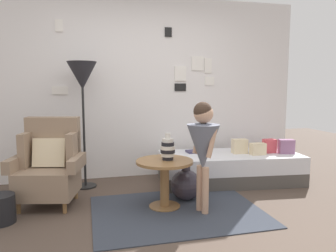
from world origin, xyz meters
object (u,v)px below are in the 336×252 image
object	(u,v)px
person_child	(203,142)
book_on_daybed	(195,151)
armchair	(50,165)
floor_lamp	(82,81)
daybed	(230,168)
demijohn_near	(186,184)
side_table	(165,173)
magazine_basket	(0,209)
vase_striped	(168,149)

from	to	relation	value
person_child	book_on_daybed	bearing A→B (deg)	75.18
armchair	floor_lamp	xyz separation A→B (m)	(0.38, 0.53, 0.96)
floor_lamp	book_on_daybed	bearing A→B (deg)	-2.73
daybed	book_on_daybed	bearing A→B (deg)	156.43
book_on_daybed	demijohn_near	distance (m)	0.84
floor_lamp	side_table	bearing A→B (deg)	-48.97
demijohn_near	magazine_basket	bearing A→B (deg)	-174.66
magazine_basket	armchair	bearing A→B (deg)	46.56
floor_lamp	demijohn_near	xyz separation A→B (m)	(1.14, -0.79, -1.21)
armchair	person_child	size ratio (longest dim) A/B	0.83
side_table	person_child	distance (m)	0.56
vase_striped	floor_lamp	size ratio (longest dim) A/B	0.18
floor_lamp	demijohn_near	bearing A→B (deg)	-34.84
daybed	magazine_basket	xyz separation A→B (m)	(-2.75, -0.71, -0.06)
daybed	book_on_daybed	xyz separation A→B (m)	(-0.45, 0.20, 0.22)
vase_striped	floor_lamp	world-z (taller)	floor_lamp
person_child	side_table	bearing A→B (deg)	145.18
armchair	side_table	distance (m)	1.30
side_table	armchair	bearing A→B (deg)	160.24
side_table	book_on_daybed	bearing A→B (deg)	54.03
floor_lamp	demijohn_near	size ratio (longest dim) A/B	3.70
armchair	daybed	xyz separation A→B (m)	(2.32, 0.26, -0.24)
vase_striped	floor_lamp	bearing A→B (deg)	132.71
vase_striped	person_child	size ratio (longest dim) A/B	0.25
person_child	magazine_basket	world-z (taller)	person_child
armchair	demijohn_near	world-z (taller)	armchair
demijohn_near	vase_striped	bearing A→B (deg)	-148.15
demijohn_near	magazine_basket	world-z (taller)	demijohn_near
armchair	book_on_daybed	bearing A→B (deg)	13.71
daybed	magazine_basket	size ratio (longest dim) A/B	7.04
person_child	floor_lamp	bearing A→B (deg)	134.54
armchair	side_table	bearing A→B (deg)	-19.76
person_child	magazine_basket	distance (m)	2.10
vase_striped	person_child	world-z (taller)	person_child
daybed	floor_lamp	xyz separation A→B (m)	(-1.94, 0.27, 1.19)
magazine_basket	vase_striped	bearing A→B (deg)	0.70
daybed	floor_lamp	world-z (taller)	floor_lamp
vase_striped	person_child	distance (m)	0.41
floor_lamp	armchair	bearing A→B (deg)	-125.81
side_table	book_on_daybed	world-z (taller)	side_table
floor_lamp	person_child	size ratio (longest dim) A/B	1.40
armchair	magazine_basket	size ratio (longest dim) A/B	3.46
person_child	demijohn_near	size ratio (longest dim) A/B	2.64
daybed	vase_striped	xyz separation A→B (m)	(-1.06, -0.69, 0.45)
person_child	demijohn_near	xyz separation A→B (m)	(-0.05, 0.42, -0.57)
floor_lamp	magazine_basket	size ratio (longest dim) A/B	5.83
armchair	vase_striped	world-z (taller)	armchair
daybed	magazine_basket	distance (m)	2.84
armchair	book_on_daybed	xyz separation A→B (m)	(1.87, 0.46, -0.02)
daybed	floor_lamp	distance (m)	2.30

